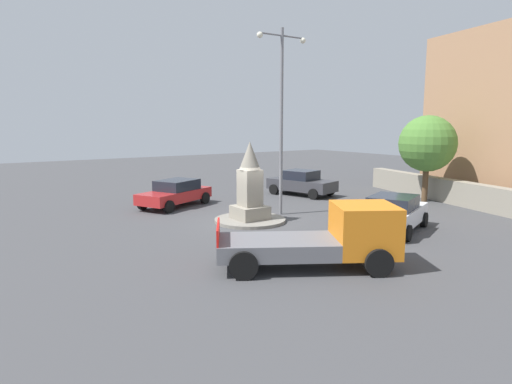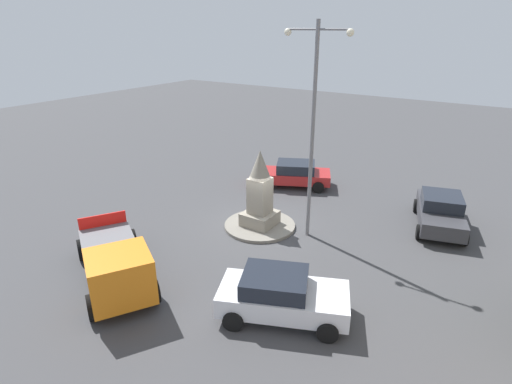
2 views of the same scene
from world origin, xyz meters
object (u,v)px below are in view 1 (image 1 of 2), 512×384
monument (250,185)px  car_red_approaching (175,193)px  car_dark_grey_parked_left (301,183)px  truck_orange_parked_right (327,238)px  streetlamp (281,106)px  tree_near_wall (427,144)px  car_white_passing (394,213)px

monument → car_red_approaching: size_ratio=0.75×
car_dark_grey_parked_left → truck_orange_parked_right: truck_orange_parked_right is taller
streetlamp → tree_near_wall: (-9.05, 1.70, -1.95)m
truck_orange_parked_right → car_dark_grey_parked_left: bearing=-126.6°
car_red_approaching → truck_orange_parked_right: 12.11m
car_red_approaching → tree_near_wall: 14.29m
streetlamp → truck_orange_parked_right: (3.71, 7.25, -4.29)m
car_white_passing → car_dark_grey_parked_left: bearing=-107.1°
streetlamp → car_dark_grey_parked_left: streetlamp is taller
monument → tree_near_wall: (-11.20, 1.16, 1.61)m
truck_orange_parked_right → monument: bearing=-103.0°
monument → car_red_approaching: bearing=-77.0°
monument → car_dark_grey_parked_left: bearing=-146.3°
car_dark_grey_parked_left → streetlamp: bearing=40.6°
monument → car_white_passing: monument is taller
car_red_approaching → monument: bearing=103.0°
streetlamp → car_red_approaching: streetlamp is taller
tree_near_wall → car_dark_grey_parked_left: bearing=-52.4°
monument → car_red_approaching: (1.24, -5.39, -0.93)m
car_dark_grey_parked_left → car_red_approaching: 8.10m
monument → car_white_passing: bearing=129.1°
tree_near_wall → truck_orange_parked_right: bearing=23.5°
streetlamp → tree_near_wall: 9.41m
monument → car_white_passing: 6.30m
car_white_passing → truck_orange_parked_right: (5.49, 1.87, 0.15)m
monument → truck_orange_parked_right: 6.93m
streetlamp → tree_near_wall: streetlamp is taller
car_dark_grey_parked_left → car_red_approaching: size_ratio=0.97×
streetlamp → car_red_approaching: size_ratio=1.90×
car_white_passing → monument: bearing=-50.9°
streetlamp → truck_orange_parked_right: streetlamp is taller
monument → car_red_approaching: 5.61m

